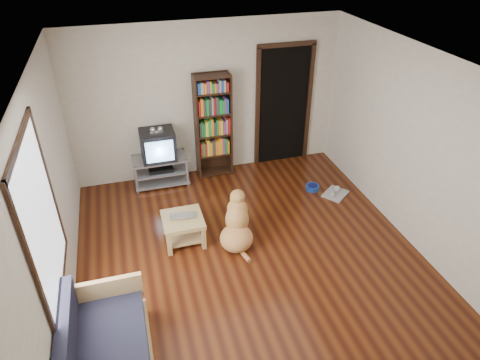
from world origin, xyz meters
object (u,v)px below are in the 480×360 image
object	(u,v)px
laptop	(183,218)
dog_bowl	(312,187)
crt_tv	(158,144)
coffee_table	(183,225)
dog	(237,225)
grey_rag	(335,194)
bookshelf	(213,121)
tv_stand	(161,170)

from	to	relation	value
laptop	dog_bowl	size ratio (longest dim) A/B	1.64
crt_tv	coffee_table	world-z (taller)	crt_tv
dog_bowl	dog	xyz separation A→B (m)	(-1.57, -0.91, 0.23)
crt_tv	grey_rag	bearing A→B (deg)	-23.51
dog_bowl	crt_tv	distance (m)	2.66
dog_bowl	bookshelf	bearing A→B (deg)	145.46
tv_stand	bookshelf	world-z (taller)	bookshelf
crt_tv	bookshelf	xyz separation A→B (m)	(0.95, 0.07, 0.26)
grey_rag	coffee_table	distance (m)	2.64
grey_rag	coffee_table	bearing A→B (deg)	-169.95
grey_rag	crt_tv	bearing A→B (deg)	156.49
coffee_table	dog	world-z (taller)	dog
dog_bowl	grey_rag	bearing A→B (deg)	-39.81
dog_bowl	coffee_table	world-z (taller)	coffee_table
crt_tv	dog	xyz separation A→B (m)	(0.82, -1.83, -0.47)
dog_bowl	grey_rag	size ratio (longest dim) A/B	0.55
laptop	crt_tv	bearing A→B (deg)	100.76
grey_rag	bookshelf	xyz separation A→B (m)	(-1.74, 1.24, 0.99)
dog	coffee_table	bearing A→B (deg)	164.55
tv_stand	coffee_table	distance (m)	1.61
grey_rag	dog_bowl	bearing A→B (deg)	140.19
coffee_table	dog_bowl	bearing A→B (deg)	17.21
crt_tv	dog_bowl	bearing A→B (deg)	-21.06
tv_stand	bookshelf	xyz separation A→B (m)	(0.95, 0.09, 0.73)
grey_rag	coffee_table	world-z (taller)	coffee_table
grey_rag	crt_tv	world-z (taller)	crt_tv
dog_bowl	crt_tv	bearing A→B (deg)	158.94
dog_bowl	grey_rag	distance (m)	0.39
laptop	dog	world-z (taller)	dog
laptop	grey_rag	distance (m)	2.66
crt_tv	coffee_table	distance (m)	1.70
grey_rag	bookshelf	size ratio (longest dim) A/B	0.22
tv_stand	dog	distance (m)	1.99
laptop	coffee_table	bearing A→B (deg)	97.16
coffee_table	tv_stand	bearing A→B (deg)	93.72
dog	dog_bowl	bearing A→B (deg)	30.01
grey_rag	tv_stand	size ratio (longest dim) A/B	0.44
laptop	coffee_table	xyz separation A→B (m)	(-0.00, 0.03, -0.13)
crt_tv	bookshelf	size ratio (longest dim) A/B	0.32
tv_stand	dog_bowl	bearing A→B (deg)	-20.60
dog_bowl	coffee_table	xyz separation A→B (m)	(-2.29, -0.71, 0.24)
tv_stand	grey_rag	bearing A→B (deg)	-23.12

